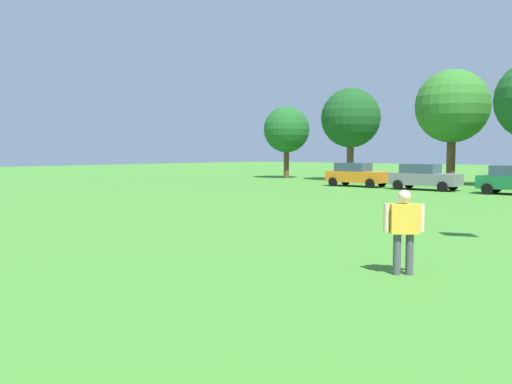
# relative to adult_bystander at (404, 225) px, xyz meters

# --- Properties ---
(ground_plane) EXTENTS (160.00, 160.00, 0.00)m
(ground_plane) POSITION_rel_adult_bystander_xyz_m (-4.68, 19.29, -1.01)
(ground_plane) COLOR #42842D
(adult_bystander) EXTENTS (0.66, 0.59, 1.70)m
(adult_bystander) POSITION_rel_adult_bystander_xyz_m (0.00, 0.00, 0.00)
(adult_bystander) COLOR #4C4C51
(adult_bystander) RESTS_ON ground
(parked_car_orange_0) EXTENTS (4.30, 2.02, 1.68)m
(parked_car_orange_0) POSITION_rel_adult_bystander_xyz_m (-14.18, 24.05, -0.15)
(parked_car_orange_0) COLOR orange
(parked_car_orange_0) RESTS_ON ground
(parked_car_gray_1) EXTENTS (4.30, 2.02, 1.68)m
(parked_car_gray_1) POSITION_rel_adult_bystander_xyz_m (-9.04, 23.62, -0.15)
(parked_car_gray_1) COLOR slate
(parked_car_gray_1) RESTS_ON ground
(tree_far_left) EXTENTS (4.33, 4.33, 6.74)m
(tree_far_left) POSITION_rel_adult_bystander_xyz_m (-25.48, 31.15, 3.54)
(tree_far_left) COLOR brown
(tree_far_left) RESTS_ON ground
(tree_left) EXTENTS (5.08, 5.08, 7.91)m
(tree_left) POSITION_rel_adult_bystander_xyz_m (-18.60, 31.05, 4.34)
(tree_left) COLOR brown
(tree_left) RESTS_ON ground
(tree_center) EXTENTS (5.69, 5.69, 8.87)m
(tree_center) POSITION_rel_adult_bystander_xyz_m (-10.36, 32.27, 4.98)
(tree_center) COLOR brown
(tree_center) RESTS_ON ground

